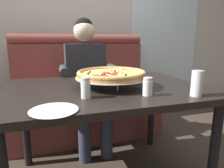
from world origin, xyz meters
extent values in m
cube|color=beige|center=(0.00, 1.51, 1.40)|extent=(6.00, 0.12, 2.80)
cube|color=white|center=(1.34, 1.44, 1.40)|extent=(1.10, 0.02, 2.80)
cube|color=brown|center=(0.00, 0.81, 0.23)|extent=(1.57, 0.60, 0.46)
cube|color=brown|center=(0.00, 1.20, 0.69)|extent=(1.57, 0.18, 0.65)
cylinder|color=brown|center=(0.00, 1.20, 1.06)|extent=(1.57, 0.14, 0.14)
cube|color=black|center=(0.00, 0.00, 0.73)|extent=(1.31, 0.95, 0.04)
cylinder|color=black|center=(0.59, -0.40, 0.35)|extent=(0.06, 0.06, 0.71)
cylinder|color=black|center=(-0.59, 0.40, 0.35)|extent=(0.06, 0.06, 0.71)
cylinder|color=black|center=(0.59, 0.40, 0.35)|extent=(0.06, 0.06, 0.71)
cube|color=#2D3342|center=(-0.01, 0.56, 0.54)|extent=(0.34, 0.40, 0.15)
cylinder|color=#2D3342|center=(-0.11, 0.31, 0.23)|extent=(0.11, 0.11, 0.46)
cylinder|color=#2D3342|center=(0.09, 0.31, 0.23)|extent=(0.11, 0.11, 0.46)
cube|color=#2D2D33|center=(-0.01, 0.78, 0.74)|extent=(0.40, 0.22, 0.56)
cylinder|color=#2D2D33|center=(-0.24, 0.56, 0.79)|extent=(0.08, 0.28, 0.08)
cylinder|color=#2D2D33|center=(0.22, 0.56, 0.79)|extent=(0.08, 0.28, 0.08)
sphere|color=beige|center=(-0.01, 0.76, 1.15)|extent=(0.21, 0.21, 0.21)
sphere|color=black|center=(-0.01, 0.77, 1.18)|extent=(0.19, 0.19, 0.19)
cylinder|color=silver|center=(0.04, -0.14, 0.78)|extent=(0.01, 0.01, 0.06)
cylinder|color=silver|center=(-0.07, 0.05, 0.78)|extent=(0.01, 0.01, 0.06)
cylinder|color=silver|center=(0.15, 0.05, 0.78)|extent=(0.01, 0.01, 0.06)
torus|color=silver|center=(0.04, -0.01, 0.80)|extent=(0.27, 0.27, 0.01)
cylinder|color=silver|center=(0.04, -0.01, 0.81)|extent=(0.49, 0.49, 0.00)
cylinder|color=tan|center=(0.04, -0.01, 0.82)|extent=(0.46, 0.46, 0.02)
torus|color=tan|center=(0.04, -0.01, 0.84)|extent=(0.47, 0.47, 0.03)
cylinder|color=#EFCC6B|center=(0.04, -0.01, 0.84)|extent=(0.40, 0.40, 0.01)
cylinder|color=red|center=(0.03, -0.09, 0.84)|extent=(0.05, 0.05, 0.01)
cylinder|color=red|center=(0.00, -0.01, 0.84)|extent=(0.05, 0.05, 0.01)
cylinder|color=red|center=(-0.09, -0.10, 0.84)|extent=(0.05, 0.05, 0.01)
cylinder|color=red|center=(0.07, -0.03, 0.84)|extent=(0.06, 0.06, 0.01)
cylinder|color=red|center=(-0.05, -0.13, 0.84)|extent=(0.06, 0.06, 0.01)
sphere|color=black|center=(0.07, 0.02, 0.85)|extent=(0.01, 0.01, 0.01)
sphere|color=black|center=(-0.12, -0.02, 0.85)|extent=(0.01, 0.01, 0.01)
sphere|color=black|center=(-0.10, 0.04, 0.85)|extent=(0.01, 0.01, 0.01)
sphere|color=black|center=(0.09, -0.14, 0.85)|extent=(0.01, 0.01, 0.01)
sphere|color=black|center=(-0.05, -0.09, 0.85)|extent=(0.01, 0.01, 0.01)
sphere|color=black|center=(-0.04, -0.10, 0.85)|extent=(0.01, 0.01, 0.01)
sphere|color=black|center=(0.15, 0.05, 0.85)|extent=(0.01, 0.01, 0.01)
cone|color=#CCC675|center=(0.08, -0.07, 0.85)|extent=(0.04, 0.04, 0.02)
cone|color=#CCC675|center=(0.15, 0.02, 0.85)|extent=(0.04, 0.04, 0.02)
cone|color=#CCC675|center=(0.09, -0.01, 0.85)|extent=(0.04, 0.04, 0.02)
cone|color=#CCC675|center=(0.05, 0.05, 0.85)|extent=(0.04, 0.04, 0.02)
cylinder|color=white|center=(-0.18, -0.23, 0.79)|extent=(0.05, 0.05, 0.09)
cylinder|color=#4C6633|center=(-0.18, -0.23, 0.77)|extent=(0.04, 0.04, 0.06)
cylinder|color=silver|center=(-0.18, -0.23, 0.85)|extent=(0.05, 0.05, 0.02)
cylinder|color=white|center=(0.17, -0.28, 0.79)|extent=(0.06, 0.06, 0.09)
cylinder|color=silver|center=(0.17, -0.28, 0.77)|extent=(0.05, 0.05, 0.04)
cylinder|color=silver|center=(0.17, -0.28, 0.84)|extent=(0.05, 0.05, 0.02)
cylinder|color=white|center=(-0.35, -0.39, 0.75)|extent=(0.15, 0.15, 0.01)
cone|color=white|center=(-0.35, -0.39, 0.76)|extent=(0.22, 0.22, 0.01)
cylinder|color=silver|center=(0.43, -0.38, 0.82)|extent=(0.07, 0.07, 0.15)
cylinder|color=white|center=(0.43, -0.38, 0.78)|extent=(0.06, 0.06, 0.07)
cylinder|color=black|center=(1.25, 2.28, 0.22)|extent=(0.02, 0.02, 0.44)
cylinder|color=black|center=(1.20, 2.03, 0.22)|extent=(0.02, 0.02, 0.44)
cylinder|color=black|center=(1.50, 2.23, 0.22)|extent=(0.02, 0.02, 0.44)
cylinder|color=black|center=(1.45, 1.97, 0.22)|extent=(0.02, 0.02, 0.44)
cylinder|color=black|center=(1.35, 2.13, 0.45)|extent=(0.40, 0.40, 0.02)
cube|color=black|center=(1.51, 2.09, 0.65)|extent=(0.09, 0.32, 0.42)
camera|label=1|loc=(-0.35, -1.27, 1.06)|focal=31.77mm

